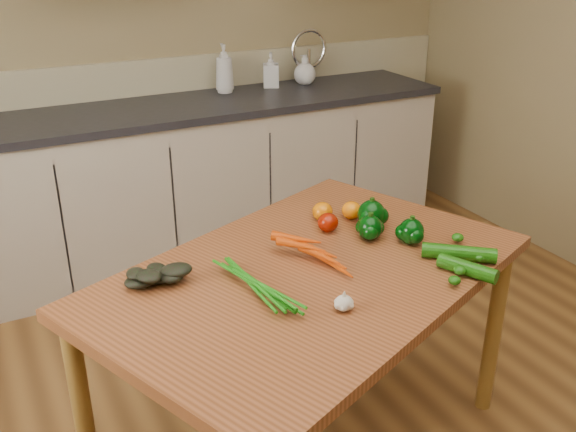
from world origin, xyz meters
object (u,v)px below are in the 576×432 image
(soap_bottle_b, at_px, (271,70))
(pepper_c, at_px, (411,231))
(garlic_bulb, at_px, (344,303))
(tomato_c, at_px, (352,210))
(pepper_a, at_px, (370,228))
(table, at_px, (310,292))
(zucchini_a, at_px, (459,253))
(leafy_greens, at_px, (148,270))
(tomato_a, at_px, (328,222))
(soap_bottle_a, at_px, (224,69))
(soap_bottle_c, at_px, (305,70))
(carrot_bunch, at_px, (296,262))
(zucchini_b, at_px, (467,268))
(tomato_b, at_px, (322,211))
(pepper_b, at_px, (371,214))

(soap_bottle_b, bearing_deg, pepper_c, 103.24)
(soap_bottle_b, bearing_deg, garlic_bulb, 93.64)
(pepper_c, xyz_separation_m, tomato_c, (-0.07, 0.27, -0.01))
(pepper_a, xyz_separation_m, pepper_c, (0.11, -0.09, 0.00))
(pepper_c, bearing_deg, soap_bottle_b, 78.72)
(soap_bottle_b, bearing_deg, table, 91.91)
(pepper_c, bearing_deg, zucchini_a, -70.61)
(leafy_greens, xyz_separation_m, tomato_c, (0.82, 0.13, -0.02))
(table, distance_m, tomato_a, 0.32)
(tomato_c, bearing_deg, soap_bottle_b, 74.46)
(leafy_greens, relative_size, garlic_bulb, 3.70)
(table, distance_m, garlic_bulb, 0.28)
(soap_bottle_a, xyz_separation_m, soap_bottle_c, (0.52, -0.01, -0.05))
(leafy_greens, bearing_deg, garlic_bulb, -41.51)
(carrot_bunch, relative_size, leafy_greens, 1.30)
(carrot_bunch, xyz_separation_m, zucchini_b, (0.47, -0.27, -0.01))
(tomato_a, height_order, tomato_b, tomato_b)
(soap_bottle_b, height_order, tomato_b, soap_bottle_b)
(garlic_bulb, bearing_deg, pepper_a, 47.09)
(soap_bottle_c, xyz_separation_m, zucchini_b, (-0.58, -2.12, -0.21))
(pepper_c, bearing_deg, soap_bottle_a, 87.79)
(table, distance_m, pepper_a, 0.34)
(soap_bottle_c, distance_m, tomato_a, 1.83)
(pepper_c, height_order, tomato_a, pepper_c)
(soap_bottle_a, xyz_separation_m, carrot_bunch, (-0.53, -1.86, -0.25))
(garlic_bulb, relative_size, pepper_b, 0.53)
(zucchini_b, bearing_deg, pepper_b, 98.36)
(table, bearing_deg, tomato_a, 26.01)
(carrot_bunch, bearing_deg, garlic_bulb, -108.83)
(soap_bottle_b, relative_size, pepper_a, 2.29)
(tomato_c, distance_m, zucchini_a, 0.47)
(leafy_greens, relative_size, zucchini_a, 0.84)
(pepper_c, bearing_deg, carrot_bunch, 179.41)
(garlic_bulb, xyz_separation_m, tomato_c, (0.37, 0.53, 0.01))
(leafy_greens, height_order, tomato_b, leafy_greens)
(pepper_a, xyz_separation_m, pepper_b, (0.06, 0.08, 0.01))
(soap_bottle_a, bearing_deg, soap_bottle_b, -174.03)
(soap_bottle_b, xyz_separation_m, pepper_b, (-0.42, -1.69, -0.19))
(pepper_a, height_order, tomato_c, pepper_a)
(soap_bottle_c, height_order, tomato_c, soap_bottle_c)
(pepper_a, relative_size, pepper_b, 0.85)
(soap_bottle_a, height_order, zucchini_b, soap_bottle_a)
(leafy_greens, xyz_separation_m, zucchini_b, (0.91, -0.41, -0.03))
(pepper_c, bearing_deg, leafy_greens, 171.05)
(carrot_bunch, relative_size, zucchini_b, 1.37)
(zucchini_a, bearing_deg, tomato_c, 106.51)
(soap_bottle_a, relative_size, tomato_c, 3.68)
(table, distance_m, tomato_b, 0.41)
(soap_bottle_b, height_order, pepper_b, soap_bottle_b)
(zucchini_b, bearing_deg, soap_bottle_a, 88.51)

